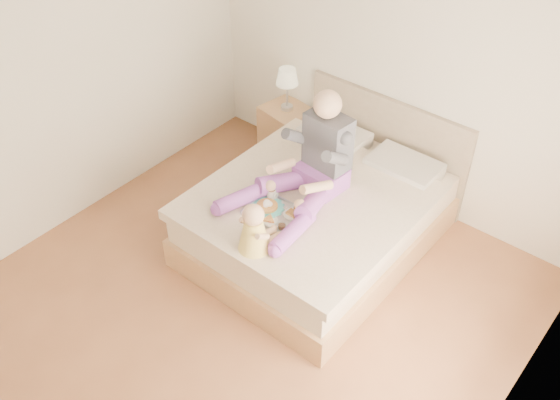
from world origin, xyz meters
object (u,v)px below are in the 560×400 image
Objects in this scene: baby at (255,231)px; adult at (311,166)px; bed at (323,212)px; tray at (276,211)px; nightstand at (287,133)px.

adult is at bearing 111.46° from baby.
bed is 4.82× the size of tray.
baby is at bearing -73.14° from tray.
tray is (-0.08, -0.54, 0.32)m from bed.
adult is at bearing -104.91° from bed.
adult is (1.01, -0.95, 0.59)m from nightstand.
baby is (1.10, -1.73, 0.49)m from nightstand.
adult is 0.46m from tray.
bed is 5.29× the size of baby.
nightstand is 1.69m from tray.
nightstand is at bearing 142.95° from bed.
bed is at bearing 80.39° from tray.
baby is at bearing -78.42° from adult.
baby reaches higher than nightstand.
nightstand is at bearing 137.83° from baby.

